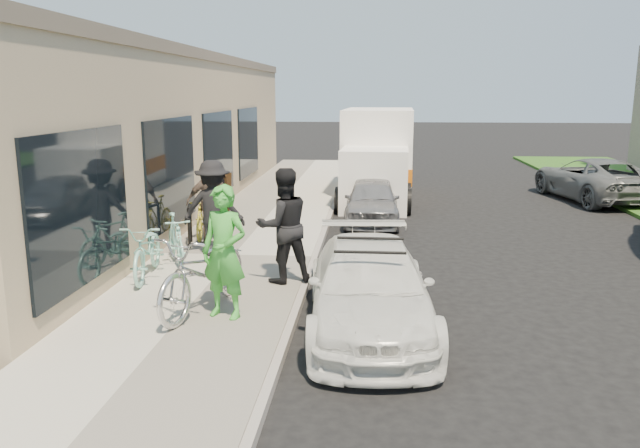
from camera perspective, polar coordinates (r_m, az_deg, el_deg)
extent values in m
plane|color=black|center=(9.04, 0.49, -8.87)|extent=(120.00, 120.00, 0.00)
cube|color=#ACA99B|center=(12.14, -7.88, -3.13)|extent=(3.00, 34.00, 0.15)
cube|color=gray|center=(11.90, -0.56, -3.37)|extent=(0.12, 34.00, 0.13)
cube|color=tan|center=(17.49, -14.95, 7.61)|extent=(3.50, 20.00, 4.00)
cube|color=#685C4E|center=(17.47, -15.33, 14.49)|extent=(3.60, 20.00, 0.25)
cube|color=black|center=(9.52, -20.89, 1.40)|extent=(0.06, 3.00, 2.20)
cube|color=black|center=(13.19, -13.42, 4.62)|extent=(0.06, 3.00, 2.20)
cube|color=black|center=(17.01, -9.22, 6.39)|extent=(0.06, 3.00, 2.20)
cube|color=black|center=(20.90, -6.56, 7.49)|extent=(0.06, 3.00, 2.20)
cylinder|color=black|center=(12.69, -11.88, -0.43)|extent=(0.06, 0.06, 0.79)
cylinder|color=black|center=(13.20, -11.76, 0.06)|extent=(0.06, 0.06, 0.79)
cylinder|color=black|center=(12.87, -11.89, 1.54)|extent=(0.18, 0.52, 0.06)
cube|color=black|center=(16.33, -9.43, 2.77)|extent=(0.60, 0.25, 0.98)
cube|color=black|center=(16.67, -9.12, 2.97)|extent=(0.60, 0.25, 0.98)
cube|color=black|center=(16.29, -9.46, 2.93)|extent=(0.48, 0.17, 0.70)
imported|color=white|center=(8.61, 4.54, -5.84)|extent=(1.90, 4.15, 1.18)
cylinder|color=black|center=(8.02, 4.58, -2.67)|extent=(0.93, 0.04, 0.04)
cylinder|color=black|center=(8.78, 4.62, -1.37)|extent=(0.93, 0.04, 0.04)
imported|color=gray|center=(15.55, 4.78, 2.12)|extent=(1.34, 3.29, 1.12)
cube|color=white|center=(17.11, 4.98, 4.01)|extent=(1.87, 1.87, 1.71)
cube|color=black|center=(17.06, 5.00, 5.21)|extent=(1.66, 0.13, 0.81)
cube|color=white|center=(19.72, 5.35, 6.64)|extent=(2.23, 3.86, 2.61)
cube|color=#C05A0B|center=(19.79, 5.32, 4.96)|extent=(2.25, 3.88, 0.49)
cylinder|color=black|center=(16.80, 1.82, 2.20)|extent=(0.26, 0.73, 0.72)
cylinder|color=black|center=(16.73, 7.96, 2.05)|extent=(0.26, 0.73, 0.72)
cylinder|color=black|center=(17.77, 2.13, 2.74)|extent=(0.26, 0.73, 0.72)
cylinder|color=black|center=(17.70, 7.94, 2.60)|extent=(0.26, 0.73, 0.72)
cylinder|color=black|center=(21.14, 2.98, 4.22)|extent=(0.26, 0.73, 0.72)
cylinder|color=black|center=(21.08, 7.87, 4.10)|extent=(0.26, 0.73, 0.72)
imported|color=#5A5D5F|center=(20.54, 23.74, 3.78)|extent=(2.93, 4.93, 1.28)
imported|color=silver|center=(9.00, -10.54, -4.26)|extent=(1.35, 2.34, 1.16)
imported|color=green|center=(8.62, -8.75, -2.55)|extent=(0.78, 0.63, 1.85)
imported|color=black|center=(10.14, -3.37, -0.14)|extent=(1.14, 1.05, 1.88)
imported|color=#96E0CD|center=(11.51, -13.06, -1.44)|extent=(1.07, 1.55, 0.91)
imported|color=#96E0CD|center=(10.86, -15.47, -2.27)|extent=(0.87, 1.87, 0.95)
imported|color=gold|center=(13.50, -10.64, 0.57)|extent=(0.54, 1.50, 0.88)
imported|color=black|center=(11.97, -9.73, 1.44)|extent=(1.18, 0.68, 1.82)
imported|color=brown|center=(13.09, -10.03, 1.98)|extent=(1.06, 0.80, 1.67)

